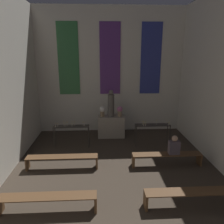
% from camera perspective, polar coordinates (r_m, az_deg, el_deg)
% --- Properties ---
extents(wall_back, '(7.06, 0.16, 5.80)m').
position_cam_1_polar(wall_back, '(10.47, -0.52, 10.68)').
color(wall_back, silver).
rests_on(wall_back, ground_plane).
extents(altar, '(1.21, 0.59, 0.98)m').
position_cam_1_polar(altar, '(10.04, -0.25, -3.80)').
color(altar, gray).
rests_on(altar, ground_plane).
extents(statue, '(0.29, 0.29, 1.20)m').
position_cam_1_polar(statue, '(9.75, -0.25, 2.00)').
color(statue, '#5B5651').
rests_on(statue, altar).
extents(flower_vase_left, '(0.25, 0.25, 0.45)m').
position_cam_1_polar(flower_vase_left, '(9.81, -2.54, 0.25)').
color(flower_vase_left, '#937A5B').
rests_on(flower_vase_left, altar).
extents(flower_vase_right, '(0.25, 0.25, 0.45)m').
position_cam_1_polar(flower_vase_right, '(9.85, 2.03, 0.32)').
color(flower_vase_right, '#937A5B').
rests_on(flower_vase_right, altar).
extents(candle_rack_left, '(1.45, 0.37, 1.07)m').
position_cam_1_polar(candle_rack_left, '(9.07, -10.60, -4.41)').
color(candle_rack_left, '#332D28').
rests_on(candle_rack_left, ground_plane).
extents(candle_rack_right, '(1.45, 0.37, 1.08)m').
position_cam_1_polar(candle_rack_right, '(9.24, 10.53, -4.04)').
color(candle_rack_right, '#332D28').
rests_on(candle_rack_right, ground_plane).
extents(pew_second_left, '(2.37, 0.36, 0.43)m').
position_cam_1_polar(pew_second_left, '(5.90, -16.39, -21.12)').
color(pew_second_left, brown).
rests_on(pew_second_left, ground_plane).
extents(pew_second_right, '(2.37, 0.36, 0.43)m').
position_cam_1_polar(pew_second_right, '(6.18, 20.00, -19.65)').
color(pew_second_right, brown).
rests_on(pew_second_right, ground_plane).
extents(pew_back_left, '(2.37, 0.36, 0.43)m').
position_cam_1_polar(pew_back_left, '(7.64, -12.87, -11.93)').
color(pew_back_left, brown).
rests_on(pew_back_left, ground_plane).
extents(pew_back_right, '(2.37, 0.36, 0.43)m').
position_cam_1_polar(pew_back_right, '(7.85, 14.12, -11.22)').
color(pew_back_right, brown).
rests_on(pew_back_right, ground_plane).
extents(person_seated, '(0.36, 0.24, 0.66)m').
position_cam_1_polar(person_seated, '(7.76, 15.92, -8.53)').
color(person_seated, '#564C56').
rests_on(person_seated, pew_back_right).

